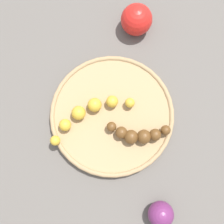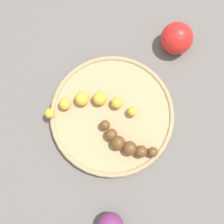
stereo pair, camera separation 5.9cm
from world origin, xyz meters
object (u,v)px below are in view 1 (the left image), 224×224
Objects in this scene: fruit_bowl at (112,115)px; apple_red at (137,20)px; banana_spotted at (88,112)px; banana_overripe at (138,134)px; plum_purple at (161,214)px.

apple_red is (0.17, 0.14, 0.02)m from fruit_bowl.
banana_spotted and banana_overripe have the same top height.
apple_red is 0.42m from plum_purple.
banana_overripe is 1.47× the size of apple_red.
banana_spotted is 3.70× the size of plum_purple.
banana_overripe is at bearing -141.32° from banana_spotted.
plum_purple is (-0.06, -0.15, -0.01)m from banana_overripe.
banana_spotted is at bearing -110.18° from banana_overripe.
banana_spotted reaches higher than fruit_bowl.
fruit_bowl is at bearing -117.50° from banana_spotted.
fruit_bowl is 1.39× the size of banana_spotted.
fruit_bowl is 5.17× the size of plum_purple.
apple_red is 1.38× the size of plum_purple.
fruit_bowl is 0.07m from banana_overripe.
banana_overripe is 2.03× the size of plum_purple.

